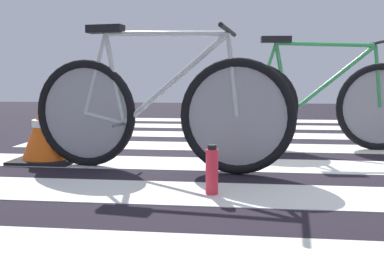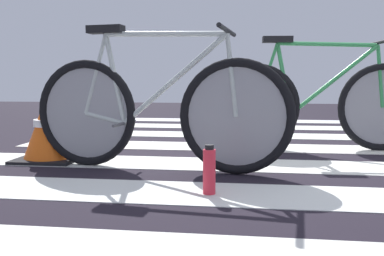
# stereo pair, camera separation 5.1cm
# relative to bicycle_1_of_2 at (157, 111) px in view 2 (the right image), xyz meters

# --- Properties ---
(ground) EXTENTS (18.00, 14.00, 0.02)m
(ground) POSITION_rel_bicycle_1_of_2_xyz_m (1.09, 0.65, -0.40)
(ground) COLOR black
(crosswalk_markings) EXTENTS (5.49, 5.77, 0.00)m
(crosswalk_markings) POSITION_rel_bicycle_1_of_2_xyz_m (1.14, 0.59, -0.38)
(crosswalk_markings) COLOR silver
(crosswalk_markings) RESTS_ON ground
(bicycle_1_of_2) EXTENTS (1.73, 0.52, 0.93)m
(bicycle_1_of_2) POSITION_rel_bicycle_1_of_2_xyz_m (0.00, 0.00, 0.00)
(bicycle_1_of_2) COLOR black
(bicycle_1_of_2) RESTS_ON ground
(bicycle_2_of_2) EXTENTS (1.74, 0.52, 0.93)m
(bicycle_2_of_2) POSITION_rel_bicycle_1_of_2_xyz_m (1.16, 0.90, 0.00)
(bicycle_2_of_2) COLOR black
(bicycle_2_of_2) RESTS_ON ground
(water_bottle) EXTENTS (0.06, 0.06, 0.26)m
(water_bottle) POSITION_rel_bicycle_1_of_2_xyz_m (0.39, -0.54, -0.26)
(water_bottle) COLOR red
(water_bottle) RESTS_ON ground
(traffic_cone) EXTENTS (0.44, 0.44, 0.50)m
(traffic_cone) POSITION_rel_bicycle_1_of_2_xyz_m (-0.84, 0.21, -0.15)
(traffic_cone) COLOR black
(traffic_cone) RESTS_ON ground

